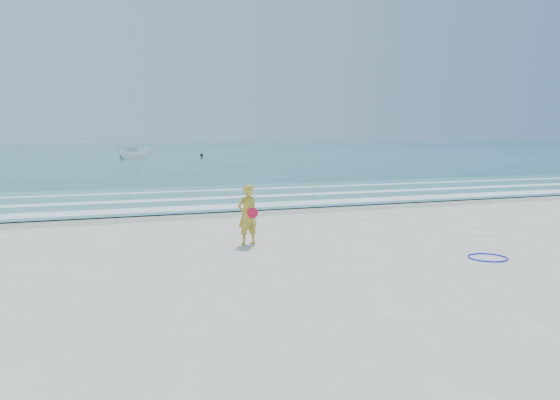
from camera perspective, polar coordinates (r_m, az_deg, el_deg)
name	(u,v)px	position (r m, az deg, el deg)	size (l,w,h in m)	color
ground	(352,270)	(11.30, 7.58, -7.26)	(400.00, 400.00, 0.00)	silver
wet_sand	(234,212)	(19.56, -4.86, -1.28)	(400.00, 2.40, 0.00)	#B2A893
ocean	(105,149)	(114.82, -17.87, 5.06)	(400.00, 190.00, 0.04)	#19727F
shallow	(203,197)	(24.38, -8.01, 0.36)	(400.00, 10.00, 0.01)	#59B7AD
foam_near	(225,206)	(20.80, -5.82, -0.67)	(400.00, 1.40, 0.01)	white
foam_mid	(207,198)	(23.60, -7.60, 0.18)	(400.00, 0.90, 0.01)	white
foam_far	(192,191)	(26.81, -9.16, 0.93)	(400.00, 0.60, 0.01)	white
hoop	(488,258)	(13.10, 20.87, -5.64)	(0.86, 0.86, 0.03)	#0E19FF
boat	(136,152)	(65.78, -14.85, 4.89)	(1.61, 4.29, 1.66)	white
buoy	(202,155)	(71.64, -8.20, 4.68)	(0.40, 0.40, 0.40)	black
woman	(248,215)	(13.66, -3.41, -1.54)	(0.63, 0.49, 1.52)	gold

